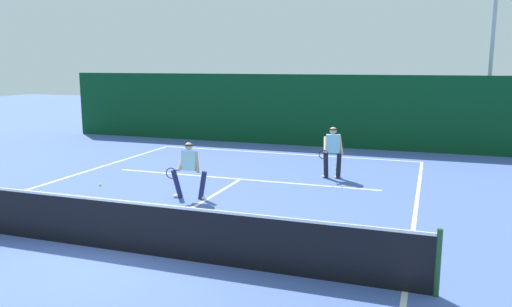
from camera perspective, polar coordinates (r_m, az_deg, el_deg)
The scene contains 12 objects.
ground_plane at distance 10.32m, azimuth -15.20°, elevation -10.63°, with size 80.00×80.00×0.00m, color #465FB0.
court_line_baseline_far at distance 20.40m, azimuth 3.14°, elevation -0.01°, with size 10.71×0.10×0.01m, color white.
court_line_sideline_right at distance 8.68m, azimuth 16.57°, elevation -14.79°, with size 0.10×22.78×0.01m, color white.
court_line_service at distance 15.89m, azimuth -1.77°, elevation -2.93°, with size 8.73×0.10×0.01m, color white.
court_line_centre at distance 12.94m, azimuth -7.14°, elevation -6.07°, with size 0.10×6.40×0.01m, color white.
tennis_net at distance 10.15m, azimuth -15.34°, elevation -7.84°, with size 11.73×0.09×1.10m.
player_near at distance 13.58m, azimuth -7.64°, elevation -1.66°, with size 1.04×0.86×1.54m.
player_far at distance 16.02m, azimuth 8.69°, elevation 0.37°, with size 0.68×0.91×1.65m.
tennis_ball at distance 15.71m, azimuth -17.28°, elevation -3.43°, with size 0.07×0.07×0.07m, color #D1E033.
tennis_ball_extra at distance 17.52m, azimuth 9.07°, elevation -1.71°, with size 0.07×0.07×0.07m, color #D1E033.
back_fence_windscreen at distance 22.34m, azimuth 4.81°, elevation 4.93°, with size 23.11×0.12×3.15m, color #0A3B1C.
light_pole at distance 22.98m, azimuth 25.41°, elevation 13.48°, with size 0.55×0.44×8.85m.
Camera 1 is at (5.59, -7.89, 3.61)m, focal length 35.22 mm.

